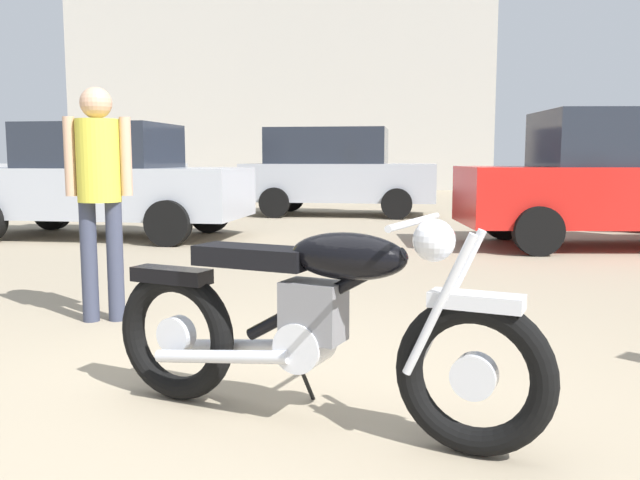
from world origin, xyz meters
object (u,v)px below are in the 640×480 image
bystander (99,179)px  red_hatchback_near (336,171)px  vintage_motorcycle (313,324)px  dark_sedan_left (89,170)px  blue_hatchback_right (103,181)px  pale_sedan_back (620,178)px

bystander → red_hatchback_near: 9.33m
vintage_motorcycle → dark_sedan_left: (-6.85, 11.26, 0.47)m
vintage_motorcycle → blue_hatchback_right: bearing=139.7°
blue_hatchback_right → dark_sedan_left: 5.38m
pale_sedan_back → dark_sedan_left: (-9.87, 4.77, 0.00)m
pale_sedan_back → blue_hatchback_right: size_ratio=0.97×
pale_sedan_back → dark_sedan_left: same height
pale_sedan_back → blue_hatchback_right: (-7.24, 0.07, -0.08)m
blue_hatchback_right → red_hatchback_near: 5.29m
vintage_motorcycle → bystander: size_ratio=1.22×
pale_sedan_back → dark_sedan_left: bearing=-33.1°
red_hatchback_near → dark_sedan_left: same height
red_hatchback_near → dark_sedan_left: size_ratio=0.95×
bystander → blue_hatchback_right: blue_hatchback_right is taller
dark_sedan_left → bystander: bearing=-71.4°
pale_sedan_back → red_hatchback_near: (-4.32, 4.48, 0.00)m
bystander → pale_sedan_back: (4.82, 4.83, -0.10)m
bystander → blue_hatchback_right: size_ratio=0.39×
pale_sedan_back → blue_hatchback_right: 7.24m
vintage_motorcycle → red_hatchback_near: red_hatchback_near is taller
red_hatchback_near → dark_sedan_left: (-5.56, 0.28, 0.00)m
bystander → red_hatchback_near: red_hatchback_near is taller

